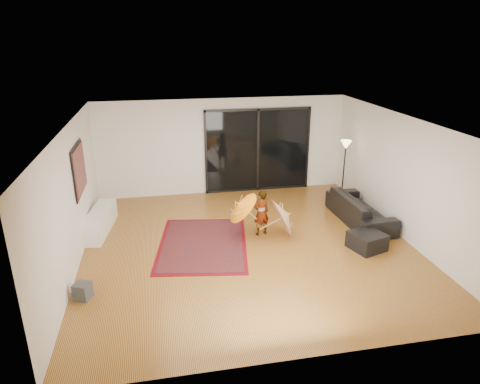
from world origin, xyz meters
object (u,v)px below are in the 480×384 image
object	(u,v)px
sofa	(360,209)
media_console	(100,221)
ottoman	(367,241)
child	(261,213)

from	to	relation	value
sofa	media_console	bearing A→B (deg)	82.44
media_console	sofa	bearing A→B (deg)	2.17
sofa	ottoman	size ratio (longest dim) A/B	3.42
ottoman	child	world-z (taller)	child
media_console	sofa	size ratio (longest dim) A/B	0.78
child	sofa	bearing A→B (deg)	167.97
ottoman	child	distance (m)	2.37
media_console	ottoman	xyz separation A→B (m)	(5.71, -2.02, -0.05)
media_console	child	xyz separation A→B (m)	(3.65, -0.89, 0.30)
media_console	child	world-z (taller)	child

